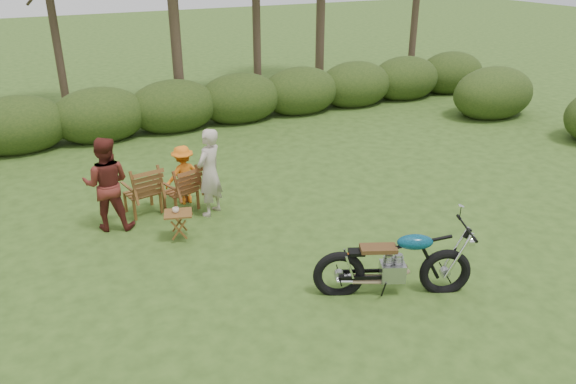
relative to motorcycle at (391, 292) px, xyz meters
name	(u,v)px	position (x,y,z in m)	size (l,w,h in m)	color
ground	(342,287)	(-0.59, 0.44, 0.00)	(80.00, 80.00, 0.00)	#2D4617
motorcycle	(391,292)	(0.00, 0.00, 0.00)	(2.22, 0.84, 1.27)	#0B6C90
lawn_chair_right	(182,209)	(-1.96, 4.20, 0.00)	(0.64, 0.64, 0.93)	brown
lawn_chair_left	(144,212)	(-2.66, 4.39, 0.00)	(0.68, 0.68, 0.99)	brown
side_table	(179,226)	(-2.34, 3.04, 0.26)	(0.50, 0.42, 0.51)	brown
cup	(176,210)	(-2.37, 3.07, 0.55)	(0.11, 0.11, 0.09)	beige
adult_a	(212,213)	(-1.50, 3.76, 0.00)	(0.62, 0.41, 1.71)	#B8A898
adult_b	(113,227)	(-3.33, 4.02, 0.00)	(0.84, 0.66, 1.74)	#5D201A
child	(186,202)	(-1.80, 4.48, 0.00)	(0.78, 0.45, 1.20)	orange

